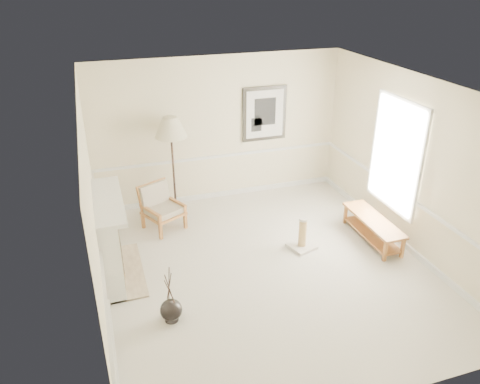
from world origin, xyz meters
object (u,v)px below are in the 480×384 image
Objects in this scene: floor_vase at (171,311)px; armchair at (160,205)px; bench at (373,226)px; floor_lamp at (171,130)px; scratching_post at (302,238)px.

armchair is (0.29, 2.60, 0.28)m from floor_vase.
floor_lamp is at bearing 145.06° from bench.
floor_vase is 2.63m from armchair.
floor_vase is 0.61× the size of bench.
bench is 2.49× the size of scratching_post.
armchair is 1.51× the size of scratching_post.
armchair is at bearing -124.97° from floor_lamp.
bench is at bearing -51.14° from armchair.
armchair is 0.60× the size of bench.
scratching_post is at bearing 174.15° from bench.
bench is (3.08, -2.15, -1.39)m from floor_lamp.
bench is (3.46, -1.61, -0.17)m from armchair.
floor_lamp is at bearing 28.88° from armchair.
scratching_post reaches higher than bench.
floor_vase reaches higher than bench.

